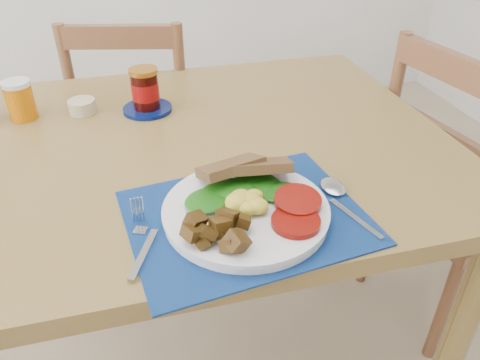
# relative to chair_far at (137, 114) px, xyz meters

# --- Properties ---
(table) EXTENTS (1.40, 0.90, 0.75)m
(table) POSITION_rel_chair_far_xyz_m (-0.02, -0.59, 0.12)
(table) COLOR brown
(table) RESTS_ON ground
(chair_far) EXTENTS (0.48, 0.46, 1.08)m
(chair_far) POSITION_rel_chair_far_xyz_m (0.00, 0.00, 0.00)
(chair_far) COLOR brown
(chair_far) RESTS_ON ground
(chair_end) EXTENTS (0.45, 0.47, 1.10)m
(chair_end) POSITION_rel_chair_far_xyz_m (0.84, -0.60, 0.01)
(chair_end) COLOR brown
(chair_end) RESTS_ON ground
(placemat) EXTENTS (0.44, 0.36, 0.00)m
(placemat) POSITION_rel_chair_far_xyz_m (0.14, -0.90, 0.20)
(placemat) COLOR black
(placemat) RESTS_ON table
(breakfast_plate) EXTENTS (0.29, 0.29, 0.07)m
(breakfast_plate) POSITION_rel_chair_far_xyz_m (0.14, -0.90, 0.22)
(breakfast_plate) COLOR silver
(breakfast_plate) RESTS_ON placemat
(fork) EXTENTS (0.06, 0.16, 0.00)m
(fork) POSITION_rel_chair_far_xyz_m (-0.04, -0.91, 0.21)
(fork) COLOR #B2B5BA
(fork) RESTS_ON placemat
(spoon) EXTENTS (0.05, 0.19, 0.01)m
(spoon) POSITION_rel_chair_far_xyz_m (0.33, -0.89, 0.21)
(spoon) COLOR #B2B5BA
(spoon) RESTS_ON placemat
(juice_glass) EXTENTS (0.06, 0.06, 0.09)m
(juice_glass) POSITION_rel_chair_far_xyz_m (-0.28, -0.38, 0.24)
(juice_glass) COLOR #CB6805
(juice_glass) RESTS_ON table
(ramekin) EXTENTS (0.07, 0.07, 0.03)m
(ramekin) POSITION_rel_chair_far_xyz_m (-0.14, -0.38, 0.22)
(ramekin) COLOR #BFB08C
(ramekin) RESTS_ON table
(jam_on_saucer) EXTENTS (0.12, 0.12, 0.11)m
(jam_on_saucer) POSITION_rel_chair_far_xyz_m (0.02, -0.41, 0.25)
(jam_on_saucer) COLOR #04124B
(jam_on_saucer) RESTS_ON table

